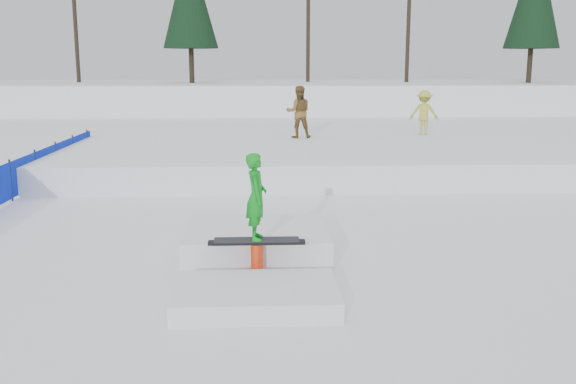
{
  "coord_description": "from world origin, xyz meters",
  "views": [
    {
      "loc": [
        -0.03,
        -10.05,
        3.52
      ],
      "look_at": [
        0.5,
        2.0,
        1.1
      ],
      "focal_mm": 40.0,
      "sensor_mm": 36.0,
      "label": 1
    }
  ],
  "objects_px": {
    "safety_fence": "(11,180)",
    "walker_ygreen": "(424,113)",
    "walker_olive": "(299,112)",
    "jib_rail_feature": "(257,251)"
  },
  "relations": [
    {
      "from": "walker_olive",
      "to": "jib_rail_feature",
      "type": "xyz_separation_m",
      "value": [
        -1.52,
        -13.08,
        -1.46
      ]
    },
    {
      "from": "walker_olive",
      "to": "jib_rail_feature",
      "type": "relative_size",
      "value": 0.44
    },
    {
      "from": "safety_fence",
      "to": "walker_olive",
      "type": "distance_m",
      "value": 10.77
    },
    {
      "from": "safety_fence",
      "to": "walker_ygreen",
      "type": "height_order",
      "value": "walker_ygreen"
    },
    {
      "from": "walker_ygreen",
      "to": "jib_rail_feature",
      "type": "distance_m",
      "value": 15.41
    },
    {
      "from": "walker_olive",
      "to": "safety_fence",
      "type": "bearing_deg",
      "value": 40.46
    },
    {
      "from": "walker_ygreen",
      "to": "jib_rail_feature",
      "type": "relative_size",
      "value": 0.39
    },
    {
      "from": "walker_olive",
      "to": "walker_ygreen",
      "type": "height_order",
      "value": "walker_olive"
    },
    {
      "from": "walker_ygreen",
      "to": "safety_fence",
      "type": "bearing_deg",
      "value": 49.29
    },
    {
      "from": "safety_fence",
      "to": "walker_ygreen",
      "type": "xyz_separation_m",
      "value": [
        12.84,
        8.05,
        1.11
      ]
    }
  ]
}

